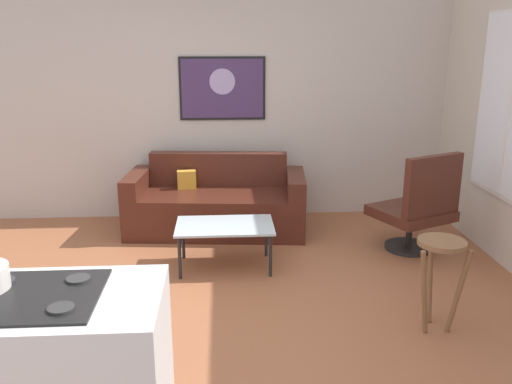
# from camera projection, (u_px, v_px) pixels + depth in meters

# --- Properties ---
(ground) EXTENTS (6.40, 6.40, 0.04)m
(ground) POSITION_uv_depth(u_px,v_px,m) (219.00, 316.00, 4.12)
(ground) COLOR #985939
(back_wall) EXTENTS (6.40, 0.05, 2.80)m
(back_wall) POSITION_uv_depth(u_px,v_px,m) (217.00, 95.00, 6.05)
(back_wall) COLOR beige
(back_wall) RESTS_ON ground
(couch) EXTENTS (1.94, 0.97, 0.80)m
(couch) POSITION_uv_depth(u_px,v_px,m) (216.00, 205.00, 5.82)
(couch) COLOR #471F15
(couch) RESTS_ON ground
(coffee_table) EXTENTS (0.87, 0.55, 0.41)m
(coffee_table) POSITION_uv_depth(u_px,v_px,m) (225.00, 228.00, 4.85)
(coffee_table) COLOR silver
(coffee_table) RESTS_ON ground
(armchair) EXTENTS (0.85, 0.84, 0.99)m
(armchair) POSITION_uv_depth(u_px,v_px,m) (418.00, 207.00, 5.17)
(armchair) COLOR black
(armchair) RESTS_ON ground
(bar_stool) EXTENTS (0.38, 0.38, 0.68)m
(bar_stool) POSITION_uv_depth(u_px,v_px,m) (440.00, 261.00, 3.76)
(bar_stool) COLOR brown
(bar_stool) RESTS_ON ground
(wall_painting) EXTENTS (0.95, 0.03, 0.70)m
(wall_painting) POSITION_uv_depth(u_px,v_px,m) (222.00, 88.00, 5.99)
(wall_painting) COLOR black
(window) EXTENTS (0.03, 1.20, 1.66)m
(window) POSITION_uv_depth(u_px,v_px,m) (511.00, 107.00, 4.74)
(window) COLOR silver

